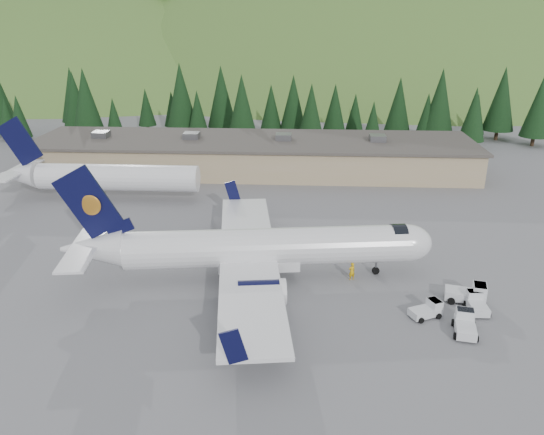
{
  "coord_description": "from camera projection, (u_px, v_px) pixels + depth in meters",
  "views": [
    {
      "loc": [
        3.06,
        -46.14,
        24.16
      ],
      "look_at": [
        0.0,
        6.0,
        4.0
      ],
      "focal_mm": 35.0,
      "sensor_mm": 36.0,
      "label": 1
    }
  ],
  "objects": [
    {
      "name": "tree_line",
      "position": [
        254.0,
        103.0,
        105.79
      ],
      "size": [
        113.85,
        19.01,
        13.92
      ],
      "color": "black",
      "rests_on": "ground"
    },
    {
      "name": "ground",
      "position": [
        268.0,
        278.0,
        51.84
      ],
      "size": [
        600.0,
        600.0,
        0.0
      ],
      "primitive_type": "plane",
      "color": "slate"
    },
    {
      "name": "ramp_worker",
      "position": [
        352.0,
        271.0,
        51.14
      ],
      "size": [
        0.77,
        0.66,
        1.79
      ],
      "primitive_type": "imported",
      "rotation": [
        0.0,
        0.0,
        3.56
      ],
      "color": "#E3AC0C",
      "rests_on": "ground"
    },
    {
      "name": "baggage_tug_b",
      "position": [
        469.0,
        294.0,
        47.22
      ],
      "size": [
        3.75,
        2.71,
        1.84
      ],
      "rotation": [
        0.0,
        0.0,
        -0.23
      ],
      "color": "silver",
      "rests_on": "ground"
    },
    {
      "name": "baggage_tug_a",
      "position": [
        428.0,
        310.0,
        45.01
      ],
      "size": [
        3.0,
        2.45,
        1.43
      ],
      "rotation": [
        0.0,
        0.0,
        0.44
      ],
      "color": "silver",
      "rests_on": "ground"
    },
    {
      "name": "second_airliner",
      "position": [
        97.0,
        176.0,
        72.49
      ],
      "size": [
        27.5,
        11.0,
        10.05
      ],
      "color": "white",
      "rests_on": "ground"
    },
    {
      "name": "baggage_tug_d",
      "position": [
        465.0,
        324.0,
        42.8
      ],
      "size": [
        2.28,
        3.28,
        1.63
      ],
      "rotation": [
        0.0,
        0.0,
        1.4
      ],
      "color": "silver",
      "rests_on": "ground"
    },
    {
      "name": "terminal_building",
      "position": [
        253.0,
        154.0,
        86.56
      ],
      "size": [
        71.0,
        17.0,
        6.1
      ],
      "color": "tan",
      "rests_on": "ground"
    },
    {
      "name": "hills",
      "position": [
        399.0,
        236.0,
        271.88
      ],
      "size": [
        614.0,
        330.0,
        300.0
      ],
      "color": "#385B1F",
      "rests_on": "ground"
    },
    {
      "name": "baggage_tug_c",
      "position": [
        476.0,
        303.0,
        45.98
      ],
      "size": [
        1.78,
        2.84,
        1.49
      ],
      "rotation": [
        0.0,
        0.0,
        1.6
      ],
      "color": "silver",
      "rests_on": "ground"
    },
    {
      "name": "airliner",
      "position": [
        258.0,
        249.0,
        50.64
      ],
      "size": [
        35.45,
        33.37,
        11.76
      ],
      "rotation": [
        0.0,
        0.0,
        0.13
      ],
      "color": "white",
      "rests_on": "ground"
    }
  ]
}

